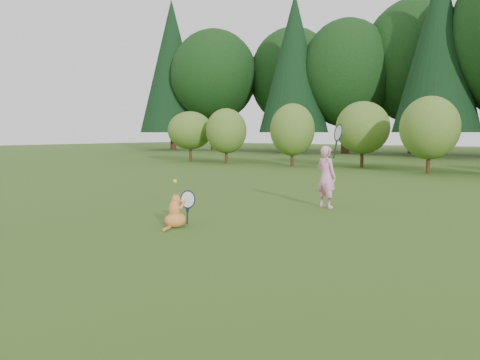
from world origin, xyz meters
The scene contains 5 objects.
ground centered at (0.00, 0.00, 0.00)m, with size 100.00×100.00×0.00m, color #304D15.
shrub_row centered at (0.00, 13.00, 1.40)m, with size 28.00×3.00×2.80m, color #3E6820, non-canonical shape.
child centered at (0.68, 3.01, 0.64)m, with size 0.72×0.50×1.83m.
cat centered at (-0.36, -0.14, 0.27)m, with size 0.36×0.69×0.72m.
tennis_ball centered at (-1.26, 0.76, 0.59)m, with size 0.07×0.07×0.07m.
Camera 1 is at (4.78, -5.36, 1.48)m, focal length 35.00 mm.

